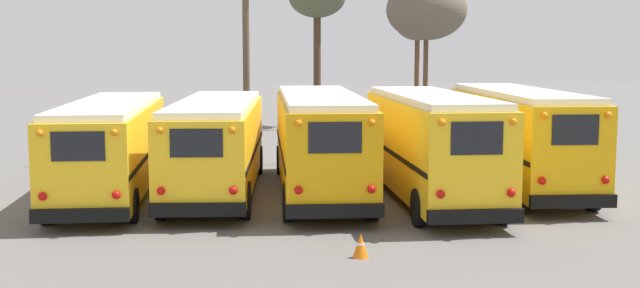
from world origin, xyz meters
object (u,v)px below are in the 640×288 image
(utility_pole, at_px, (246,50))
(bare_tree_1, at_px, (418,26))
(school_bus_1, at_px, (217,142))
(traffic_cone, at_px, (361,245))
(school_bus_2, at_px, (320,139))
(bare_tree_0, at_px, (426,10))
(school_bus_3, at_px, (431,143))
(school_bus_0, at_px, (111,145))
(school_bus_4, at_px, (519,136))

(utility_pole, xyz_separation_m, bare_tree_1, (9.90, 10.33, 1.37))
(school_bus_1, bearing_deg, traffic_cone, -65.55)
(school_bus_2, height_order, bare_tree_0, bare_tree_0)
(school_bus_3, bearing_deg, school_bus_2, 155.35)
(school_bus_1, height_order, utility_pole, utility_pole)
(school_bus_0, xyz_separation_m, utility_pole, (3.99, 11.72, 2.92))
(school_bus_1, xyz_separation_m, bare_tree_0, (9.61, 14.30, 4.86))
(school_bus_0, distance_m, bare_tree_0, 20.08)
(school_bus_4, height_order, traffic_cone, school_bus_4)
(school_bus_0, xyz_separation_m, bare_tree_1, (13.89, 22.05, 4.29))
(school_bus_0, xyz_separation_m, school_bus_1, (3.31, 0.26, 0.02))
(school_bus_2, distance_m, utility_pole, 12.32)
(school_bus_2, relative_size, bare_tree_0, 1.36)
(bare_tree_0, xyz_separation_m, traffic_cone, (-5.88, -22.51, -6.25))
(bare_tree_0, height_order, bare_tree_1, bare_tree_0)
(school_bus_0, xyz_separation_m, school_bus_2, (6.63, 0.01, 0.13))
(school_bus_1, distance_m, utility_pole, 11.83)
(school_bus_4, bearing_deg, traffic_cone, -126.98)
(school_bus_0, height_order, school_bus_1, school_bus_1)
(school_bus_4, xyz_separation_m, bare_tree_0, (-0.33, 14.25, 4.72))
(traffic_cone, bearing_deg, school_bus_3, 65.73)
(bare_tree_1, bearing_deg, school_bus_4, -91.66)
(utility_pole, relative_size, bare_tree_0, 1.10)
(bare_tree_1, bearing_deg, school_bus_2, -108.23)
(school_bus_4, bearing_deg, school_bus_2, -177.40)
(bare_tree_0, xyz_separation_m, bare_tree_1, (0.96, 7.48, -0.59))
(school_bus_4, bearing_deg, bare_tree_0, 91.33)
(school_bus_1, distance_m, school_bus_3, 6.86)
(school_bus_1, bearing_deg, school_bus_2, -4.34)
(school_bus_4, distance_m, traffic_cone, 10.44)
(school_bus_3, relative_size, traffic_cone, 17.18)
(utility_pole, height_order, traffic_cone, utility_pole)
(school_bus_1, bearing_deg, school_bus_0, -175.46)
(utility_pole, bearing_deg, school_bus_4, -50.90)
(school_bus_1, bearing_deg, utility_pole, 86.62)
(school_bus_3, bearing_deg, bare_tree_1, 80.50)
(school_bus_1, distance_m, bare_tree_0, 17.91)
(school_bus_4, height_order, bare_tree_1, bare_tree_1)
(school_bus_0, distance_m, school_bus_3, 10.06)
(school_bus_4, bearing_deg, school_bus_1, -179.71)
(school_bus_2, xyz_separation_m, bare_tree_0, (6.30, 14.56, 4.75))
(school_bus_1, distance_m, school_bus_4, 9.94)
(utility_pole, bearing_deg, school_bus_0, -108.81)
(school_bus_2, distance_m, traffic_cone, 8.10)
(school_bus_3, distance_m, bare_tree_0, 17.02)
(school_bus_0, xyz_separation_m, bare_tree_0, (12.93, 14.57, 4.88))
(school_bus_0, height_order, utility_pole, utility_pole)
(school_bus_0, relative_size, school_bus_3, 1.13)
(school_bus_1, bearing_deg, bare_tree_1, 64.11)
(school_bus_1, relative_size, bare_tree_0, 1.33)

